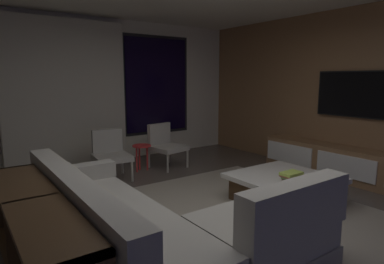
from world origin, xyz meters
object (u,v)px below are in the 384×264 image
object	(u,v)px
sectional_couch	(153,230)
media_console	(356,167)
accent_chair_near_window	(165,143)
mounted_tv	(355,94)
accent_chair_by_curtain	(110,152)
side_stool	(142,150)
coffee_table	(284,189)
book_stack_on_coffee_table	(292,176)
console_table_behind_couch	(35,240)

from	to	relation	value
sectional_couch	media_console	size ratio (longest dim) A/B	0.81
accent_chair_near_window	mounted_tv	world-z (taller)	mounted_tv
accent_chair_by_curtain	side_stool	world-z (taller)	accent_chair_by_curtain
coffee_table	side_stool	bearing A→B (deg)	108.33
accent_chair_by_curtain	mounted_tv	distance (m)	3.96
sectional_couch	media_console	bearing A→B (deg)	2.21
book_stack_on_coffee_table	console_table_behind_couch	world-z (taller)	console_table_behind_couch
book_stack_on_coffee_table	media_console	world-z (taller)	media_console
media_console	sectional_couch	bearing A→B (deg)	-177.79
mounted_tv	console_table_behind_couch	size ratio (longest dim) A/B	0.60
coffee_table	media_console	xyz separation A→B (m)	(1.57, -0.09, 0.06)
media_console	mounted_tv	xyz separation A→B (m)	(0.18, 0.20, 1.10)
accent_chair_by_curtain	media_console	bearing A→B (deg)	-39.11
accent_chair_near_window	side_stool	distance (m)	0.48
media_console	side_stool	bearing A→B (deg)	133.37
coffee_table	console_table_behind_couch	bearing A→B (deg)	-178.03
accent_chair_by_curtain	mounted_tv	bearing A→B (deg)	-35.12
coffee_table	media_console	bearing A→B (deg)	-3.36
accent_chair_by_curtain	accent_chair_near_window	bearing A→B (deg)	5.54
side_stool	media_console	bearing A→B (deg)	-46.63
sectional_couch	accent_chair_near_window	world-z (taller)	sectional_couch
side_stool	media_console	xyz separation A→B (m)	(2.37, -2.51, -0.12)
book_stack_on_coffee_table	side_stool	size ratio (longest dim) A/B	0.59
side_stool	book_stack_on_coffee_table	bearing A→B (deg)	-74.61
sectional_couch	coffee_table	xyz separation A→B (m)	(2.05, 0.23, -0.10)
accent_chair_by_curtain	console_table_behind_couch	bearing A→B (deg)	-122.70
mounted_tv	sectional_couch	bearing A→B (deg)	-174.91
book_stack_on_coffee_table	coffee_table	bearing A→B (deg)	65.36
coffee_table	accent_chair_by_curtain	size ratio (longest dim) A/B	1.49
accent_chair_near_window	mounted_tv	distance (m)	3.25
book_stack_on_coffee_table	sectional_couch	bearing A→B (deg)	-178.63
console_table_behind_couch	accent_chair_near_window	bearing A→B (deg)	43.86
coffee_table	accent_chair_near_window	size ratio (longest dim) A/B	1.49
accent_chair_near_window	console_table_behind_couch	world-z (taller)	accent_chair_near_window
side_stool	media_console	size ratio (longest dim) A/B	0.15
accent_chair_near_window	accent_chair_by_curtain	distance (m)	1.08
accent_chair_near_window	media_console	distance (m)	3.16
book_stack_on_coffee_table	accent_chair_near_window	bearing A→B (deg)	95.29
side_stool	console_table_behind_couch	size ratio (longest dim) A/B	0.22
coffee_table	media_console	world-z (taller)	media_console
accent_chair_near_window	mounted_tv	xyz separation A→B (m)	(2.08, -2.32, 0.92)
side_stool	console_table_behind_couch	world-z (taller)	console_table_behind_couch
book_stack_on_coffee_table	accent_chair_by_curtain	world-z (taller)	accent_chair_by_curtain
book_stack_on_coffee_table	mounted_tv	xyz separation A→B (m)	(1.84, 0.29, 0.93)
book_stack_on_coffee_table	mounted_tv	bearing A→B (deg)	9.01
accent_chair_by_curtain	coffee_table	bearing A→B (deg)	-58.90
sectional_couch	console_table_behind_couch	xyz separation A→B (m)	(-0.91, 0.13, 0.12)
book_stack_on_coffee_table	mounted_tv	distance (m)	2.08
coffee_table	console_table_behind_couch	world-z (taller)	console_table_behind_couch
sectional_couch	media_console	xyz separation A→B (m)	(3.62, 0.14, -0.04)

